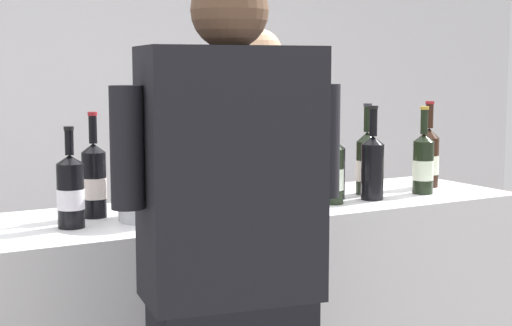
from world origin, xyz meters
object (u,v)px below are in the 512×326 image
object	(u,v)px
wine_bottle_3	(220,171)
wine_bottle_6	(303,164)
wine_glass	(292,176)
wine_bottle_7	(423,163)
wine_bottle_11	(334,168)
wine_bottle_10	(373,165)
wine_bottle_2	(333,171)
wine_bottle_5	(367,163)
person_guest	(231,323)
wine_bottle_4	(259,169)
wine_bottle_0	(71,191)
ice_bucket	(155,187)
wine_bottle_9	(94,180)
wine_bottle_8	(428,157)
person_server	(258,223)
wine_bottle_1	(207,177)

from	to	relation	value
wine_bottle_3	wine_bottle_6	xyz separation A→B (m)	(0.38, 0.05, -0.00)
wine_glass	wine_bottle_7	bearing A→B (deg)	4.90
wine_bottle_11	wine_glass	xyz separation A→B (m)	(-0.26, -0.13, 0.00)
wine_bottle_10	wine_bottle_2	bearing A→B (deg)	-179.35
wine_bottle_5	person_guest	world-z (taller)	person_guest
wine_bottle_4	wine_bottle_10	world-z (taller)	wine_bottle_10
wine_bottle_0	wine_bottle_10	size ratio (longest dim) A/B	0.89
wine_glass	wine_bottle_6	bearing A→B (deg)	51.05
wine_bottle_2	wine_glass	bearing A→B (deg)	-169.30
wine_bottle_3	person_guest	xyz separation A→B (m)	(-0.35, -0.75, -0.28)
person_guest	wine_bottle_10	bearing A→B (deg)	31.95
wine_bottle_7	wine_glass	bearing A→B (deg)	-175.10
wine_bottle_6	ice_bucket	bearing A→B (deg)	-163.71
wine_bottle_9	wine_bottle_6	bearing A→B (deg)	5.12
wine_bottle_8	wine_bottle_9	xyz separation A→B (m)	(-1.39, 0.03, 0.00)
wine_bottle_5	wine_bottle_7	distance (m)	0.22
person_server	wine_bottle_1	bearing A→B (deg)	-132.42
wine_glass	wine_bottle_3	bearing A→B (deg)	121.90
wine_bottle_5	wine_bottle_9	distance (m)	1.06
wine_bottle_8	wine_bottle_10	distance (m)	0.42
wine_bottle_2	wine_bottle_8	xyz separation A→B (m)	(0.57, 0.14, 0.00)
wine_bottle_0	wine_bottle_11	world-z (taller)	wine_bottle_0
person_server	person_guest	distance (m)	1.43
wine_bottle_6	wine_bottle_10	distance (m)	0.29
wine_bottle_2	wine_bottle_4	distance (m)	0.27
wine_bottle_4	wine_bottle_10	xyz separation A→B (m)	(0.39, -0.16, 0.01)
wine_bottle_11	person_guest	world-z (taller)	person_guest
wine_bottle_4	wine_bottle_7	xyz separation A→B (m)	(0.64, -0.15, -0.00)
wine_glass	person_guest	xyz separation A→B (m)	(-0.50, -0.50, -0.28)
wine_bottle_2	wine_bottle_11	xyz separation A→B (m)	(0.07, 0.09, -0.00)
wine_bottle_4	wine_bottle_2	bearing A→B (deg)	-38.12
wine_bottle_0	wine_bottle_2	distance (m)	0.93
wine_bottle_1	wine_bottle_3	bearing A→B (deg)	46.20
wine_bottle_3	wine_bottle_5	bearing A→B (deg)	-8.80
wine_bottle_1	wine_bottle_4	distance (m)	0.25
wine_bottle_8	wine_bottle_9	bearing A→B (deg)	178.59
wine_bottle_4	wine_bottle_6	bearing A→B (deg)	19.11
wine_bottle_8	person_guest	xyz separation A→B (m)	(-1.26, -0.68, -0.29)
wine_bottle_4	wine_glass	size ratio (longest dim) A/B	1.83
wine_bottle_6	wine_bottle_8	bearing A→B (deg)	-11.71
wine_bottle_2	wine_bottle_4	size ratio (longest dim) A/B	1.01
wine_bottle_1	wine_bottle_8	world-z (taller)	wine_bottle_8
wine_bottle_0	person_guest	size ratio (longest dim) A/B	0.18
wine_bottle_6	wine_bottle_7	distance (m)	0.46
wine_bottle_6	wine_bottle_9	size ratio (longest dim) A/B	0.91
wine_bottle_1	person_guest	world-z (taller)	person_guest
wine_bottle_8	ice_bucket	bearing A→B (deg)	-175.72
person_server	person_guest	world-z (taller)	person_guest
wine_bottle_3	wine_glass	bearing A→B (deg)	-58.10
wine_bottle_10	wine_bottle_11	size ratio (longest dim) A/B	1.14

